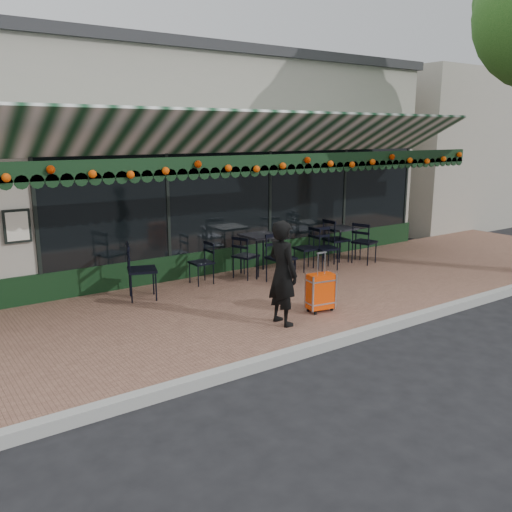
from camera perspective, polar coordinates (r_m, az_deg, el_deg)
ground at (r=8.23m, az=10.04°, el=-8.57°), size 80.00×80.00×0.00m
sidewalk at (r=9.63m, az=1.63°, el=-4.70°), size 18.00×4.00×0.15m
curb at (r=8.15m, az=10.46°, el=-8.24°), size 18.00×0.16×0.15m
restaurant_building at (r=14.31m, az=-12.56°, el=9.72°), size 12.00×9.60×4.50m
neighbor_building_right at (r=22.82m, az=19.53°, el=10.68°), size 12.00×8.00×4.80m
woman at (r=8.06m, az=2.82°, el=-1.79°), size 0.38×0.58×1.59m
suitcase at (r=8.79m, az=6.81°, el=-3.78°), size 0.46×0.30×0.97m
cafe_table_a at (r=12.43m, az=8.88°, el=2.65°), size 0.60×0.60×0.73m
cafe_table_b at (r=10.91m, az=0.44°, el=1.86°), size 0.67×0.67×0.83m
chair_a_left at (r=11.40m, az=5.34°, el=0.76°), size 0.49×0.49×0.90m
chair_a_right at (r=12.19m, az=8.44°, el=1.66°), size 0.53×0.53×0.98m
chair_a_front at (r=11.48m, az=7.36°, el=0.78°), size 0.52×0.52×0.89m
chair_a_extra at (r=12.19m, az=11.35°, el=1.41°), size 0.58×0.58×0.93m
chair_b_left at (r=10.36m, az=-5.78°, el=-0.74°), size 0.41×0.41×0.81m
chair_b_right at (r=10.73m, az=-1.08°, el=-0.06°), size 0.55×0.55×0.87m
chair_b_front at (r=10.36m, az=2.64°, el=-0.26°), size 0.50×0.50×0.96m
chair_solo at (r=9.56m, az=-11.90°, el=-1.51°), size 0.64×0.64×1.01m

